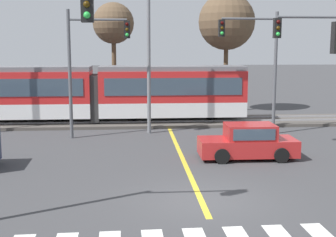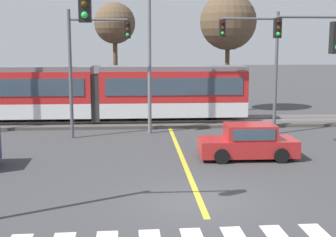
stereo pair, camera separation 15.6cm
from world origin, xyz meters
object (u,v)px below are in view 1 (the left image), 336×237
(light_rail_tram, at_px, (96,91))
(traffic_light_far_left, at_px, (89,56))
(bare_tree_west, at_px, (113,24))
(bare_tree_east, at_px, (227,22))
(street_lamp_centre, at_px, (153,46))
(traffic_light_far_right, at_px, (258,55))
(sedan_crossing, at_px, (248,143))
(traffic_light_mid_right, at_px, (332,56))

(light_rail_tram, relative_size, traffic_light_far_left, 2.76)
(bare_tree_west, relative_size, bare_tree_east, 0.92)
(bare_tree_west, height_order, bare_tree_east, bare_tree_east)
(street_lamp_centre, distance_m, bare_tree_west, 8.38)
(traffic_light_far_left, relative_size, bare_tree_east, 0.78)
(traffic_light_far_left, relative_size, street_lamp_centre, 0.78)
(light_rail_tram, bearing_deg, bare_tree_east, 27.68)
(bare_tree_east, bearing_deg, traffic_light_far_left, -134.74)
(light_rail_tram, relative_size, bare_tree_west, 2.35)
(bare_tree_east, bearing_deg, traffic_light_far_right, -90.20)
(traffic_light_far_right, bearing_deg, traffic_light_far_left, -177.66)
(bare_tree_west, bearing_deg, bare_tree_east, 0.99)
(traffic_light_far_right, distance_m, street_lamp_centre, 5.73)
(light_rail_tram, distance_m, street_lamp_centre, 5.49)
(sedan_crossing, bearing_deg, street_lamp_centre, 121.79)
(street_lamp_centre, bearing_deg, bare_tree_west, 106.97)
(traffic_light_mid_right, height_order, bare_tree_west, bare_tree_west)
(traffic_light_far_left, bearing_deg, sedan_crossing, -35.35)
(traffic_light_far_right, relative_size, street_lamp_centre, 0.78)
(traffic_light_far_right, xyz_separation_m, traffic_light_mid_right, (2.45, -3.89, 0.01))
(traffic_light_mid_right, distance_m, bare_tree_east, 13.06)
(bare_tree_west, bearing_deg, light_rail_tram, -102.12)
(street_lamp_centre, xyz_separation_m, bare_tree_east, (5.69, 8.03, 1.65))
(bare_tree_west, bearing_deg, traffic_light_mid_right, -49.94)
(traffic_light_far_left, bearing_deg, light_rail_tram, 90.52)
(traffic_light_mid_right, bearing_deg, traffic_light_far_right, 122.26)
(traffic_light_far_right, height_order, bare_tree_west, bare_tree_west)
(traffic_light_far_right, xyz_separation_m, bare_tree_west, (-8.07, 8.62, 1.97))
(street_lamp_centre, relative_size, bare_tree_west, 1.09)
(light_rail_tram, distance_m, bare_tree_west, 6.38)
(street_lamp_centre, bearing_deg, light_rail_tram, 136.21)
(traffic_light_mid_right, xyz_separation_m, street_lamp_centre, (-8.11, 4.62, 0.49))
(traffic_light_mid_right, height_order, traffic_light_far_left, traffic_light_far_left)
(street_lamp_centre, relative_size, bare_tree_east, 1.00)
(traffic_light_far_left, bearing_deg, bare_tree_west, 83.94)
(sedan_crossing, height_order, traffic_light_mid_right, traffic_light_mid_right)
(sedan_crossing, bearing_deg, bare_tree_west, 113.94)
(light_rail_tram, distance_m, traffic_light_far_left, 4.93)
(light_rail_tram, distance_m, sedan_crossing, 12.02)
(sedan_crossing, xyz_separation_m, traffic_light_mid_right, (4.25, 1.60, 3.68))
(light_rail_tram, height_order, street_lamp_centre, street_lamp_centre)
(traffic_light_mid_right, bearing_deg, traffic_light_far_left, 162.95)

